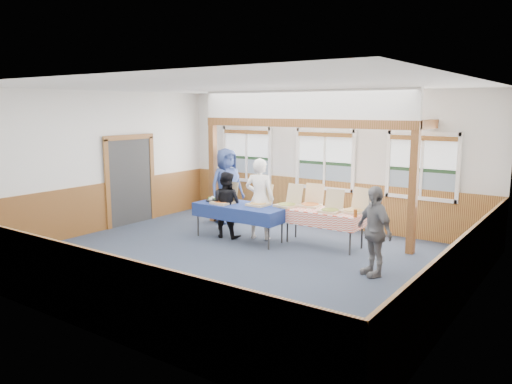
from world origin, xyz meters
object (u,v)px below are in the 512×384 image
woman_white (260,199)px  person_grey (374,231)px  table_right (322,213)px  woman_black (226,205)px  man_blue (227,185)px  table_left (242,207)px

woman_white → person_grey: size_ratio=1.14×
table_right → woman_black: bearing=-161.3°
table_right → man_blue: (-2.94, 0.58, 0.23)m
table_left → woman_black: size_ratio=1.52×
table_left → person_grey: person_grey is taller
person_grey → man_blue: bearing=-166.7°
table_left → woman_black: (-0.38, -0.07, 0.02)m
person_grey → table_right: bearing=178.5°
table_left → person_grey: bearing=1.9°
table_left → table_right: 1.74m
table_left → woman_white: woman_white is taller
table_left → man_blue: (-1.27, 1.09, 0.22)m
man_blue → woman_black: bearing=-122.7°
woman_black → person_grey: (3.62, -0.55, 0.04)m
woman_white → woman_black: size_ratio=1.21×
table_left → table_right: bearing=29.7°
woman_white → table_right: bearing=174.4°
table_right → man_blue: bearing=171.8°
woman_black → person_grey: person_grey is taller
woman_black → person_grey: bearing=162.3°
table_right → man_blue: 3.00m
table_left → woman_black: 0.38m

